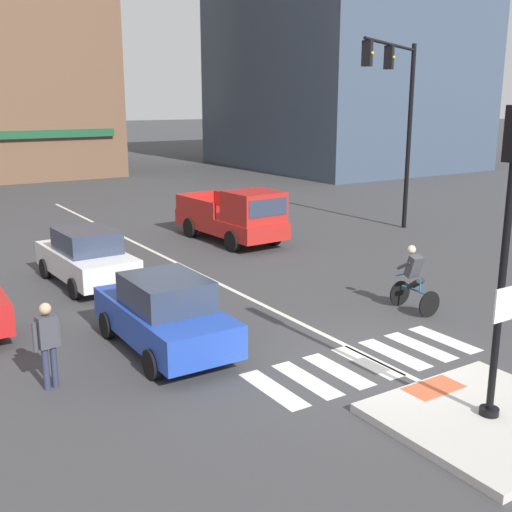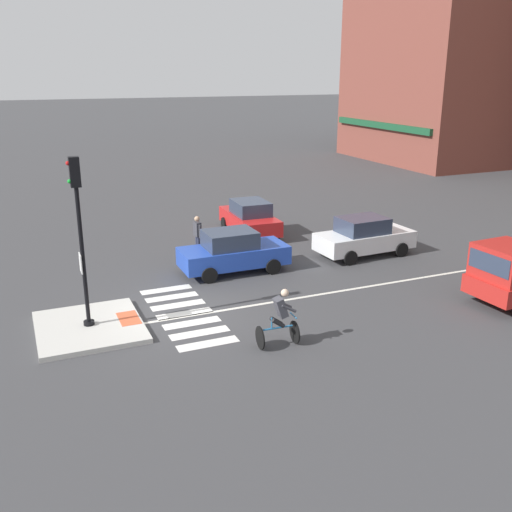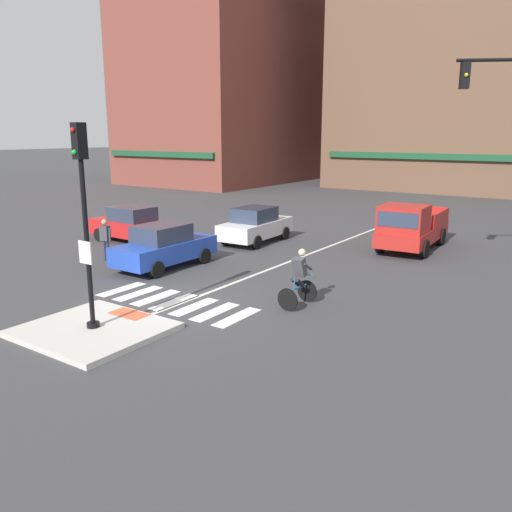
{
  "view_description": "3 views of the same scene",
  "coord_description": "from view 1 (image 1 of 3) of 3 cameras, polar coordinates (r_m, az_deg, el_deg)",
  "views": [
    {
      "loc": [
        -8.37,
        -8.61,
        5.23
      ],
      "look_at": [
        0.42,
        5.11,
        1.17
      ],
      "focal_mm": 44.01,
      "sensor_mm": 36.0,
      "label": 1
    },
    {
      "loc": [
        16.64,
        -4.39,
        7.42
      ],
      "look_at": [
        -1.41,
        3.31,
        1.14
      ],
      "focal_mm": 40.86,
      "sensor_mm": 36.0,
      "label": 2
    },
    {
      "loc": [
        10.39,
        -10.6,
        4.9
      ],
      "look_at": [
        0.73,
        3.47,
        0.89
      ],
      "focal_mm": 36.53,
      "sensor_mm": 36.0,
      "label": 3
    }
  ],
  "objects": [
    {
      "name": "ground_plane",
      "position": [
        13.1,
        10.73,
        -9.79
      ],
      "size": [
        300.0,
        300.0,
        0.0
      ],
      "primitive_type": "plane",
      "color": "#3D3D3F"
    },
    {
      "name": "traffic_island",
      "position": [
        11.46,
        20.36,
        -13.68
      ],
      "size": [
        3.38,
        3.06,
        0.15
      ],
      "primitive_type": "cube",
      "color": "beige",
      "rests_on": "ground"
    },
    {
      "name": "tactile_pad_front",
      "position": [
        12.07,
        15.87,
        -11.43
      ],
      "size": [
        1.1,
        0.6,
        0.01
      ],
      "primitive_type": "cube",
      "color": "#DB5B38",
      "rests_on": "traffic_island"
    },
    {
      "name": "signal_pole",
      "position": [
        10.43,
        21.83,
        1.55
      ],
      "size": [
        0.44,
        0.38,
        5.01
      ],
      "color": "black",
      "rests_on": "traffic_island"
    },
    {
      "name": "crosswalk_stripe_a",
      "position": [
        11.92,
        1.58,
        -12.02
      ],
      "size": [
        0.44,
        1.8,
        0.01
      ],
      "primitive_type": "cube",
      "color": "silver",
      "rests_on": "ground"
    },
    {
      "name": "crosswalk_stripe_b",
      "position": [
        12.33,
        4.62,
        -11.13
      ],
      "size": [
        0.44,
        1.8,
        0.01
      ],
      "primitive_type": "cube",
      "color": "silver",
      "rests_on": "ground"
    },
    {
      "name": "crosswalk_stripe_c",
      "position": [
        12.77,
        7.43,
        -10.27
      ],
      "size": [
        0.44,
        1.8,
        0.01
      ],
      "primitive_type": "cube",
      "color": "silver",
      "rests_on": "ground"
    },
    {
      "name": "crosswalk_stripe_d",
      "position": [
        13.25,
        10.04,
        -9.46
      ],
      "size": [
        0.44,
        1.8,
        0.01
      ],
      "primitive_type": "cube",
      "color": "silver",
      "rests_on": "ground"
    },
    {
      "name": "crosswalk_stripe_e",
      "position": [
        13.75,
        12.45,
        -8.68
      ],
      "size": [
        0.44,
        1.8,
        0.01
      ],
      "primitive_type": "cube",
      "color": "silver",
      "rests_on": "ground"
    },
    {
      "name": "crosswalk_stripe_f",
      "position": [
        14.28,
        14.68,
        -7.95
      ],
      "size": [
        0.44,
        1.8,
        0.01
      ],
      "primitive_type": "cube",
      "color": "silver",
      "rests_on": "ground"
    },
    {
      "name": "crosswalk_stripe_g",
      "position": [
        14.83,
        16.74,
        -7.26
      ],
      "size": [
        0.44,
        1.8,
        0.01
      ],
      "primitive_type": "cube",
      "color": "silver",
      "rests_on": "ground"
    },
    {
      "name": "lane_centre_line",
      "position": [
        21.15,
        -7.61,
        -0.42
      ],
      "size": [
        0.14,
        28.0,
        0.01
      ],
      "primitive_type": "cube",
      "color": "silver",
      "rests_on": "ground"
    },
    {
      "name": "traffic_light_mast",
      "position": [
        25.03,
        12.82,
        13.41
      ],
      "size": [
        5.19,
        2.9,
        7.38
      ],
      "color": "black",
      "rests_on": "ground"
    },
    {
      "name": "building_far_block",
      "position": [
        51.93,
        8.03,
        19.45
      ],
      "size": [
        16.19,
        18.29,
        20.51
      ],
      "color": "#3D4C60",
      "rests_on": "ground"
    },
    {
      "name": "car_blue_westbound_near",
      "position": [
        13.55,
        -8.32,
        -5.19
      ],
      "size": [
        1.86,
        4.11,
        1.64
      ],
      "color": "#2347B7",
      "rests_on": "ground"
    },
    {
      "name": "car_white_westbound_far",
      "position": [
        18.81,
        -15.16,
        -0.08
      ],
      "size": [
        1.98,
        4.17,
        1.64
      ],
      "color": "white",
      "rests_on": "ground"
    },
    {
      "name": "pickup_truck_red_eastbound_far",
      "position": [
        23.42,
        -1.79,
        3.54
      ],
      "size": [
        2.25,
        5.19,
        2.08
      ],
      "color": "red",
      "rests_on": "ground"
    },
    {
      "name": "cyclist",
      "position": [
        16.34,
        14.14,
        -1.9
      ],
      "size": [
        0.71,
        1.12,
        1.68
      ],
      "color": "black",
      "rests_on": "ground"
    },
    {
      "name": "pedestrian_at_curb_left",
      "position": [
        12.19,
        -18.41,
        -7.14
      ],
      "size": [
        0.54,
        0.28,
        1.67
      ],
      "color": "#2D334C",
      "rests_on": "ground"
    }
  ]
}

